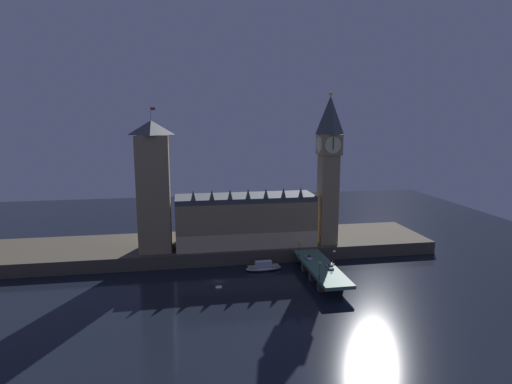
# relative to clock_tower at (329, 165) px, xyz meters

# --- Properties ---
(ground_plane) EXTENTS (400.00, 400.00, 0.00)m
(ground_plane) POSITION_rel_clock_tower_xyz_m (-55.82, -25.77, -44.87)
(ground_plane) COLOR black
(embankment) EXTENTS (220.00, 42.00, 6.20)m
(embankment) POSITION_rel_clock_tower_xyz_m (-55.82, 13.23, -41.77)
(embankment) COLOR #4C4438
(embankment) RESTS_ON ground_plane
(parliament_hall) EXTENTS (66.94, 21.35, 29.05)m
(parliament_hall) POSITION_rel_clock_tower_xyz_m (-39.79, 5.21, -26.58)
(parliament_hall) COLOR #9E845B
(parliament_hall) RESTS_ON embankment
(clock_tower) EXTENTS (10.57, 10.68, 72.93)m
(clock_tower) POSITION_rel_clock_tower_xyz_m (0.00, 0.00, 0.00)
(clock_tower) COLOR #9E845B
(clock_tower) RESTS_ON embankment
(victoria_tower) EXTENTS (14.88, 14.88, 66.04)m
(victoria_tower) POSITION_rel_clock_tower_xyz_m (-82.61, 3.03, -8.54)
(victoria_tower) COLOR #9E845B
(victoria_tower) RESTS_ON embankment
(bridge) EXTENTS (11.91, 46.00, 5.89)m
(bridge) POSITION_rel_clock_tower_xyz_m (-12.88, -30.77, -40.75)
(bridge) COLOR #4C7560
(bridge) RESTS_ON ground_plane
(car_northbound_lead) EXTENTS (2.06, 4.15, 1.57)m
(car_northbound_lead) POSITION_rel_clock_tower_xyz_m (-15.50, -21.30, -38.25)
(car_northbound_lead) COLOR white
(car_northbound_lead) RESTS_ON bridge
(car_southbound_lead) EXTENTS (2.07, 4.32, 1.36)m
(car_southbound_lead) POSITION_rel_clock_tower_xyz_m (-10.26, -34.39, -38.34)
(car_southbound_lead) COLOR white
(car_southbound_lead) RESTS_ON bridge
(pedestrian_near_rail) EXTENTS (0.38, 0.38, 1.59)m
(pedestrian_near_rail) POSITION_rel_clock_tower_xyz_m (-18.12, -43.78, -38.14)
(pedestrian_near_rail) COLOR black
(pedestrian_near_rail) RESTS_ON bridge
(pedestrian_mid_walk) EXTENTS (0.38, 0.38, 1.72)m
(pedestrian_mid_walk) POSITION_rel_clock_tower_xyz_m (-7.64, -30.12, -38.07)
(pedestrian_mid_walk) COLOR black
(pedestrian_mid_walk) RESTS_ON bridge
(street_lamp_near) EXTENTS (1.34, 0.60, 7.30)m
(street_lamp_near) POSITION_rel_clock_tower_xyz_m (-18.52, -45.49, -34.42)
(street_lamp_near) COLOR #2D3333
(street_lamp_near) RESTS_ON bridge
(street_lamp_mid) EXTENTS (1.34, 0.60, 6.58)m
(street_lamp_mid) POSITION_rel_clock_tower_xyz_m (-7.24, -30.77, -34.86)
(street_lamp_mid) COLOR #2D3333
(street_lamp_mid) RESTS_ON bridge
(street_lamp_far) EXTENTS (1.34, 0.60, 7.32)m
(street_lamp_far) POSITION_rel_clock_tower_xyz_m (-18.52, -16.05, -34.41)
(street_lamp_far) COLOR #2D3333
(street_lamp_far) RESTS_ON bridge
(boat_upstream) EXTENTS (16.21, 5.36, 4.37)m
(boat_upstream) POSITION_rel_clock_tower_xyz_m (-34.93, -16.47, -43.28)
(boat_upstream) COLOR white
(boat_upstream) RESTS_ON ground_plane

